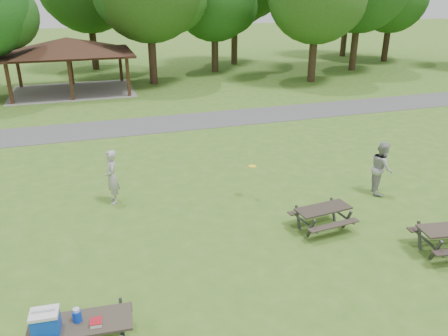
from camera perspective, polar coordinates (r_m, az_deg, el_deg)
ground at (r=11.73m, az=1.34°, el=-13.70°), size 160.00×160.00×0.00m
asphalt_path at (r=24.15m, az=-9.57°, el=5.57°), size 120.00×3.20×0.02m
pavilion at (r=33.17m, az=-19.76°, el=14.58°), size 8.60×7.01×3.76m
tree_row_f at (r=39.11m, az=-1.13°, el=20.94°), size 7.35×7.00×9.55m
picnic_table_near at (r=9.56m, az=-19.43°, el=-18.98°), size 2.12×1.76×1.39m
picnic_table_middle at (r=13.76m, az=12.80°, el=-5.74°), size 1.84×1.54×0.74m
frisbee_in_flight at (r=15.18m, az=3.72°, el=0.23°), size 0.32×0.32×0.02m
frisbee_thrower at (r=15.37m, az=-14.44°, el=-1.14°), size 0.49×0.71×1.90m
frisbee_catcher at (r=16.58m, az=19.88°, el=0.02°), size 1.06×1.16×1.93m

